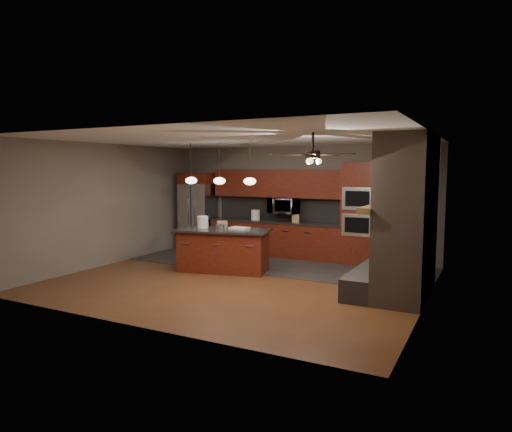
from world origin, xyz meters
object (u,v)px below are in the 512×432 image
Objects in this scene: refrigerator at (199,211)px; counter_box at (296,218)px; microwave at (284,205)px; white_bucket at (203,222)px; paint_tray at (239,228)px; cardboard_box at (222,224)px; counter_bucket at (256,215)px; kitchen_island at (223,250)px; paint_can at (221,228)px; oven_tower at (360,213)px.

counter_box is at bearing 0.62° from refrigerator.
microwave is 2.78× the size of white_bucket.
white_bucket is 0.84m from paint_tray.
counter_bucket reaches higher than cardboard_box.
refrigerator is 8.02× the size of white_bucket.
microwave is at bearing 65.35° from kitchen_island.
paint_can is at bearing -47.03° from refrigerator.
cardboard_box is at bearing -109.51° from microwave.
refrigerator reaches higher than counter_box.
paint_can is 2.40m from counter_bucket.
counter_box reaches higher than paint_can.
refrigerator is at bearing 167.67° from counter_box.
refrigerator reaches higher than paint_tray.
white_bucket is at bearing -161.92° from paint_tray.
paint_can is (0.09, -0.25, 0.52)m from kitchen_island.
microwave is at bearing 47.38° from cardboard_box.
oven_tower is 3.31m from kitchen_island.
oven_tower is at bearing 0.94° from refrigerator.
paint_tray is (2.33, -1.85, -0.12)m from refrigerator.
paint_tray is at bearing -119.31° from counter_box.
white_bucket reaches higher than paint_can.
paint_can is at bearing -80.41° from counter_bucket.
counter_bucket is at bearing 2.69° from refrigerator.
cardboard_box is (0.31, 0.32, -0.06)m from white_bucket.
refrigerator is 0.97× the size of kitchen_island.
counter_box is (1.36, 2.09, -0.05)m from white_bucket.
microwave is 2.47m from paint_can.
microwave is 0.49m from counter_box.
oven_tower is at bearing -11.42° from counter_box.
cardboard_box is at bearing -133.37° from counter_box.
counter_bucket reaches higher than paint_can.
refrigerator is (-4.48, -0.07, -0.13)m from oven_tower.
white_bucket is 2.49m from counter_box.
kitchen_island is at bearing 2.19° from white_bucket.
microwave is 3.58× the size of paint_can.
refrigerator is at bearing 132.97° from paint_can.
white_bucket reaches higher than paint_tray.
counter_bucket is (-0.11, 1.83, 0.04)m from cardboard_box.
oven_tower is 3.65m from white_bucket.
refrigerator is 2.89m from counter_box.
microwave is 2.52m from refrigerator.
cardboard_box is 1.12× the size of counter_box.
kitchen_island is 8.27× the size of white_bucket.
cardboard_box is at bearing -145.44° from oven_tower.
microwave is at bearing 152.23° from counter_box.
refrigerator is at bearing 144.92° from paint_tray.
paint_tray is (0.20, 0.44, -0.05)m from paint_can.
cardboard_box is at bearing -43.42° from refrigerator.
microwave is at bearing 65.93° from white_bucket.
white_bucket is (-2.95, -2.13, -0.14)m from oven_tower.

